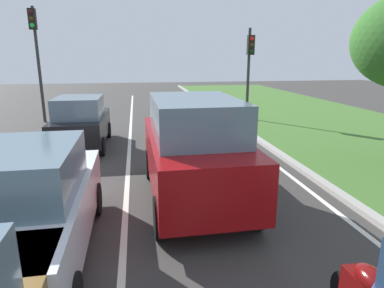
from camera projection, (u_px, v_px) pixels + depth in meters
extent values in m
plane|color=#383533|center=(149.00, 145.00, 12.01)|extent=(60.00, 60.00, 0.00)
cube|color=silver|center=(129.00, 146.00, 11.90)|extent=(0.12, 32.00, 0.01)
cube|color=silver|center=(245.00, 141.00, 12.58)|extent=(0.12, 32.00, 0.01)
cube|color=#3D6628|center=(363.00, 136.00, 13.35)|extent=(9.00, 48.00, 0.06)
cube|color=#9E9B93|center=(258.00, 139.00, 12.64)|extent=(0.24, 48.00, 0.12)
cube|color=maroon|center=(194.00, 159.00, 7.31)|extent=(1.96, 4.53, 1.10)
cube|color=slate|center=(195.00, 117.00, 6.93)|extent=(1.74, 2.72, 0.80)
cylinder|color=black|center=(150.00, 164.00, 8.76)|extent=(0.23, 0.76, 0.76)
cylinder|color=black|center=(215.00, 160.00, 9.06)|extent=(0.23, 0.76, 0.76)
cylinder|color=black|center=(160.00, 217.00, 5.85)|extent=(0.23, 0.76, 0.76)
cylinder|color=black|center=(255.00, 209.00, 6.14)|extent=(0.23, 0.76, 0.76)
cube|color=silver|center=(28.00, 217.00, 5.09)|extent=(1.81, 4.32, 0.84)
cube|color=slate|center=(20.00, 171.00, 4.80)|extent=(1.59, 2.12, 0.70)
cylinder|color=black|center=(8.00, 205.00, 6.45)|extent=(0.23, 0.64, 0.64)
cylinder|color=black|center=(95.00, 199.00, 6.73)|extent=(0.23, 0.64, 0.64)
cube|color=black|center=(82.00, 127.00, 11.74)|extent=(1.66, 3.71, 0.80)
cube|color=slate|center=(79.00, 107.00, 11.32)|extent=(1.49, 1.91, 0.68)
cylinder|color=black|center=(68.00, 131.00, 12.93)|extent=(0.22, 0.60, 0.60)
cylinder|color=black|center=(108.00, 130.00, 13.16)|extent=(0.22, 0.60, 0.60)
cylinder|color=black|center=(52.00, 148.00, 10.53)|extent=(0.22, 0.60, 0.60)
cylinder|color=black|center=(101.00, 146.00, 10.76)|extent=(0.22, 0.60, 0.60)
ellipsoid|color=#590A0A|center=(372.00, 280.00, 3.56)|extent=(0.29, 0.50, 0.24)
cylinder|color=#2D2D2D|center=(248.00, 75.00, 16.31)|extent=(0.14, 0.14, 4.40)
cube|color=black|center=(251.00, 45.00, 15.76)|extent=(0.32, 0.24, 0.90)
sphere|color=red|center=(252.00, 39.00, 15.57)|extent=(0.20, 0.20, 0.20)
sphere|color=#382B0C|center=(252.00, 45.00, 15.64)|extent=(0.20, 0.20, 0.20)
sphere|color=black|center=(251.00, 51.00, 15.71)|extent=(0.20, 0.20, 0.20)
cylinder|color=#2D2D2D|center=(39.00, 66.00, 15.65)|extent=(0.14, 0.14, 5.30)
cube|color=black|center=(32.00, 19.00, 14.94)|extent=(0.32, 0.24, 0.90)
sphere|color=#3F0F0F|center=(31.00, 12.00, 14.74)|extent=(0.20, 0.20, 0.20)
sphere|color=#382B0C|center=(31.00, 19.00, 14.81)|extent=(0.20, 0.20, 0.20)
sphere|color=green|center=(32.00, 25.00, 14.88)|extent=(0.20, 0.20, 0.20)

